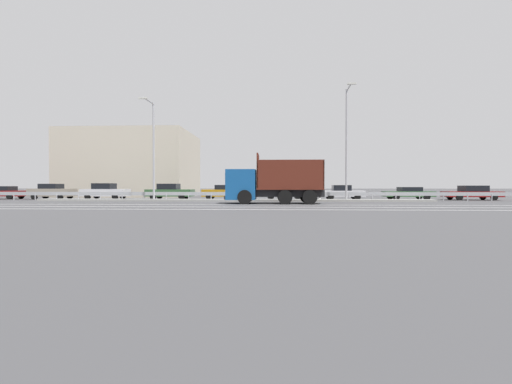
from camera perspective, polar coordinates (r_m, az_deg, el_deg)
The scene contains 20 objects.
ground_plane at distance 27.59m, azimuth -4.55°, elevation -1.75°, with size 320.00×320.00×0.00m, color #424244.
lane_strip_0 at distance 23.95m, azimuth 3.23°, elevation -2.15°, with size 62.56×0.16×0.01m, color silver.
lane_strip_1 at distance 21.39m, azimuth 3.30°, elevation -2.53°, with size 62.56×0.16×0.01m, color silver.
lane_strip_2 at distance 19.09m, azimuth 3.38°, elevation -2.95°, with size 62.56×0.16×0.01m, color silver.
median_island at distance 29.83m, azimuth -4.00°, elevation -1.37°, with size 34.41×1.10×0.18m, color gray.
median_guardrail at distance 31.04m, azimuth -3.74°, elevation -0.39°, with size 62.56×0.09×0.78m.
dump_truck at distance 25.72m, azimuth 1.06°, elevation 1.02°, with size 7.31×2.74×3.72m.
median_road_sign at distance 29.89m, azimuth 10.56°, elevation 0.72°, with size 0.73×0.16×2.25m.
street_lamp_1 at distance 31.18m, azimuth -16.82°, elevation 7.41°, with size 0.70×2.55×8.61m.
street_lamp_2 at distance 30.31m, azimuth 14.92°, elevation 8.54°, with size 0.71×2.61×9.56m.
parked_car_0 at distance 43.11m, azimuth -36.55°, elevation -0.06°, with size 4.27×2.05×1.31m.
parked_car_1 at distance 39.88m, azimuth -30.83°, elevation 0.08°, with size 4.14×2.17×1.55m.
parked_car_2 at distance 37.68m, azimuth -23.83°, elevation 0.10°, with size 4.59×1.93×1.60m.
parked_car_3 at distance 35.08m, azimuth -14.16°, elevation 0.07°, with size 4.57×2.06×1.55m.
parked_car_4 at distance 33.73m, azimuth -5.51°, elevation -0.01°, with size 4.02×2.00×1.43m.
parked_car_5 at distance 33.45m, azimuth 4.70°, elevation -0.08°, with size 4.23×1.84×1.35m.
parked_car_6 at distance 34.29m, azimuth 14.19°, elevation -0.06°, with size 4.10×2.02×1.41m.
parked_car_7 at distance 36.17m, azimuth 24.05°, elevation -0.16°, with size 4.57×1.89×1.22m.
parked_car_8 at distance 38.23m, azimuth 32.30°, elevation -0.10°, with size 4.98×2.23×1.37m.
background_building_0 at distance 47.04m, azimuth -19.72°, elevation 4.28°, with size 14.98×11.29×8.13m, color beige.
Camera 1 is at (3.46, -27.34, 1.31)m, focal length 24.00 mm.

